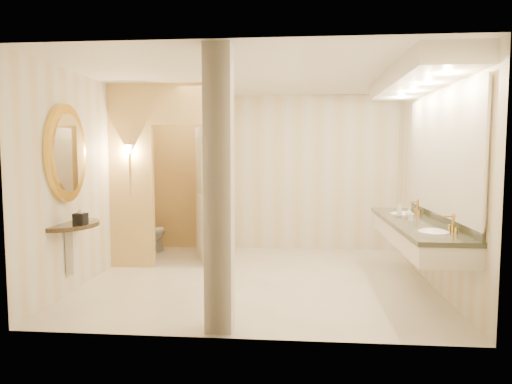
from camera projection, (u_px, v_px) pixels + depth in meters
floor at (259, 279)px, 6.18m from camera, size 4.50×4.50×0.00m
ceiling at (259, 76)px, 5.94m from camera, size 4.50×4.50×0.00m
wall_back at (268, 173)px, 8.04m from camera, size 4.50×0.02×2.70m
wall_front at (241, 193)px, 4.07m from camera, size 4.50×0.02×2.70m
wall_left at (96, 179)px, 6.25m from camera, size 0.02×4.00×2.70m
wall_right at (433, 180)px, 5.86m from camera, size 0.02×4.00×2.70m
toilet_closet at (192, 173)px, 7.11m from camera, size 1.50×1.55×2.70m
wall_sconce at (129, 151)px, 6.62m from camera, size 0.14×0.14×0.42m
vanity at (420, 159)px, 5.47m from camera, size 0.75×2.81×2.09m
console_shelf at (67, 184)px, 5.40m from camera, size 0.88×0.88×1.89m
pillar at (219, 191)px, 4.29m from camera, size 0.26×0.26×2.70m
tissue_box at (80, 219)px, 5.27m from camera, size 0.14×0.14×0.13m
toilet at (150, 233)px, 7.70m from camera, size 0.51×0.75×0.71m
soap_bottle_a at (411, 216)px, 5.54m from camera, size 0.07×0.07×0.13m
soap_bottle_b at (409, 213)px, 5.87m from camera, size 0.11×0.11×0.12m
soap_bottle_c at (399, 209)px, 5.94m from camera, size 0.09×0.09×0.18m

